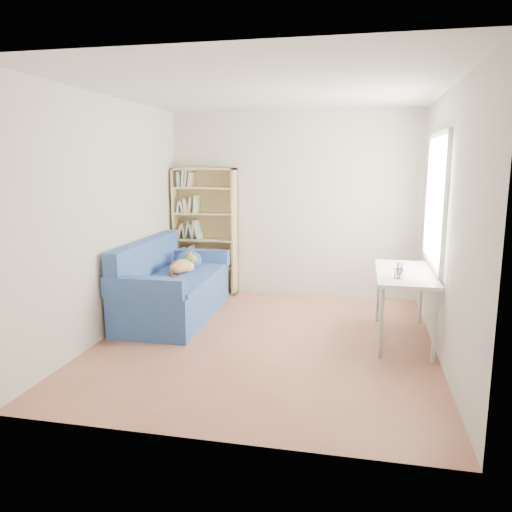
# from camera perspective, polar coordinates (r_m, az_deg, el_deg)

# --- Properties ---
(ground) EXTENTS (4.00, 4.00, 0.00)m
(ground) POSITION_cam_1_polar(r_m,az_deg,el_deg) (5.45, 1.14, -9.69)
(ground) COLOR #915641
(ground) RESTS_ON ground
(room_shell) EXTENTS (3.54, 4.04, 2.62)m
(room_shell) POSITION_cam_1_polar(r_m,az_deg,el_deg) (5.13, 2.37, 7.76)
(room_shell) COLOR silver
(room_shell) RESTS_ON ground
(sofa) EXTENTS (0.97, 1.95, 0.95)m
(sofa) POSITION_cam_1_polar(r_m,az_deg,el_deg) (6.30, -9.61, -3.61)
(sofa) COLOR navy
(sofa) RESTS_ON ground
(bookshelf) EXTENTS (0.91, 0.28, 1.82)m
(bookshelf) POSITION_cam_1_polar(r_m,az_deg,el_deg) (7.28, -5.82, 2.27)
(bookshelf) COLOR tan
(bookshelf) RESTS_ON ground
(desk) EXTENTS (0.60, 1.30, 0.75)m
(desk) POSITION_cam_1_polar(r_m,az_deg,el_deg) (5.54, 16.63, -2.43)
(desk) COLOR white
(desk) RESTS_ON ground
(pen_cup) EXTENTS (0.09, 0.09, 0.17)m
(pen_cup) POSITION_cam_1_polar(r_m,az_deg,el_deg) (5.18, 16.00, -1.81)
(pen_cup) COLOR white
(pen_cup) RESTS_ON desk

